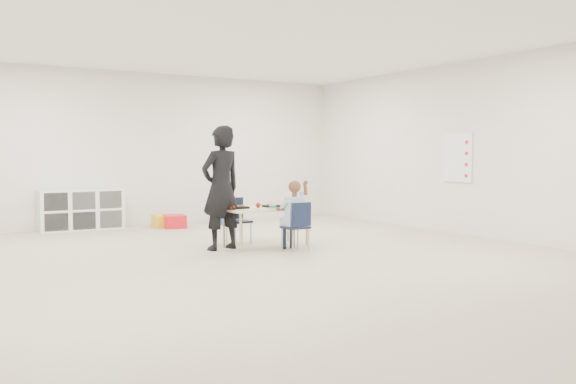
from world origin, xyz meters
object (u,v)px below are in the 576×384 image
table (266,227)px  adult (221,188)px  chair_near (295,226)px  cubby_shelf (81,210)px  child (295,212)px

table → adult: bearing=172.0°
chair_near → adult: bearing=142.8°
table → chair_near: size_ratio=1.85×
table → adult: 0.87m
chair_near → adult: size_ratio=0.39×
adult → chair_near: bearing=132.6°
chair_near → adult: adult is taller
table → adult: size_ratio=0.72×
cubby_shelf → adult: bearing=-70.5°
table → adult: (-0.66, 0.07, 0.57)m
table → chair_near: chair_near is taller
child → table: bearing=106.1°
chair_near → table: bearing=106.1°
child → cubby_shelf: child is taller
child → cubby_shelf: bearing=115.1°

